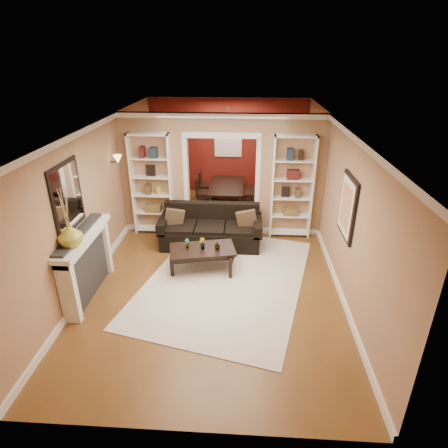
# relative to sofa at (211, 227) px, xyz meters

# --- Properties ---
(floor) EXTENTS (8.00, 8.00, 0.00)m
(floor) POSITION_rel_sofa_xyz_m (0.19, -0.45, -0.43)
(floor) COLOR brown
(floor) RESTS_ON ground
(ceiling) EXTENTS (8.00, 8.00, 0.00)m
(ceiling) POSITION_rel_sofa_xyz_m (0.19, -0.45, 2.27)
(ceiling) COLOR white
(ceiling) RESTS_ON ground
(wall_back) EXTENTS (8.00, 0.00, 8.00)m
(wall_back) POSITION_rel_sofa_xyz_m (0.19, 3.55, 0.92)
(wall_back) COLOR #A57C57
(wall_back) RESTS_ON ground
(wall_front) EXTENTS (8.00, 0.00, 8.00)m
(wall_front) POSITION_rel_sofa_xyz_m (0.19, -4.45, 0.92)
(wall_front) COLOR #A57C57
(wall_front) RESTS_ON ground
(wall_left) EXTENTS (0.00, 8.00, 8.00)m
(wall_left) POSITION_rel_sofa_xyz_m (-2.06, -0.45, 0.92)
(wall_left) COLOR #A57C57
(wall_left) RESTS_ON ground
(wall_right) EXTENTS (0.00, 8.00, 8.00)m
(wall_right) POSITION_rel_sofa_xyz_m (2.44, -0.45, 0.92)
(wall_right) COLOR #A57C57
(wall_right) RESTS_ON ground
(partition_wall) EXTENTS (4.50, 0.15, 2.70)m
(partition_wall) POSITION_rel_sofa_xyz_m (0.19, 0.75, 0.92)
(partition_wall) COLOR #A57C57
(partition_wall) RESTS_ON floor
(red_back_panel) EXTENTS (4.44, 0.04, 2.64)m
(red_back_panel) POSITION_rel_sofa_xyz_m (0.19, 3.52, 0.89)
(red_back_panel) COLOR maroon
(red_back_panel) RESTS_ON floor
(dining_window) EXTENTS (0.78, 0.03, 0.98)m
(dining_window) POSITION_rel_sofa_xyz_m (0.19, 3.48, 1.12)
(dining_window) COLOR #8CA5CC
(dining_window) RESTS_ON wall_back
(area_rug) EXTENTS (3.57, 4.36, 0.01)m
(area_rug) POSITION_rel_sofa_xyz_m (0.40, -1.37, -0.42)
(area_rug) COLOR beige
(area_rug) RESTS_ON floor
(sofa) EXTENTS (2.19, 0.95, 0.86)m
(sofa) POSITION_rel_sofa_xyz_m (0.00, 0.00, 0.00)
(sofa) COLOR black
(sofa) RESTS_ON floor
(pillow_left) EXTENTS (0.41, 0.20, 0.40)m
(pillow_left) POSITION_rel_sofa_xyz_m (-0.78, -0.02, 0.19)
(pillow_left) COLOR brown
(pillow_left) RESTS_ON sofa
(pillow_right) EXTENTS (0.41, 0.12, 0.41)m
(pillow_right) POSITION_rel_sofa_xyz_m (0.78, -0.02, 0.20)
(pillow_right) COLOR brown
(pillow_right) RESTS_ON sofa
(coffee_table) EXTENTS (1.33, 0.90, 0.46)m
(coffee_table) POSITION_rel_sofa_xyz_m (-0.06, -1.04, -0.20)
(coffee_table) COLOR black
(coffee_table) RESTS_ON floor
(plant_left) EXTENTS (0.12, 0.13, 0.21)m
(plant_left) POSITION_rel_sofa_xyz_m (-0.34, -1.04, 0.14)
(plant_left) COLOR #336626
(plant_left) RESTS_ON coffee_table
(plant_center) EXTENTS (0.15, 0.15, 0.22)m
(plant_center) POSITION_rel_sofa_xyz_m (-0.06, -1.04, 0.14)
(plant_center) COLOR #336626
(plant_center) RESTS_ON coffee_table
(plant_right) EXTENTS (0.15, 0.15, 0.20)m
(plant_right) POSITION_rel_sofa_xyz_m (0.23, -1.04, 0.13)
(plant_right) COLOR #336626
(plant_right) RESTS_ON coffee_table
(bookshelf_left) EXTENTS (0.90, 0.30, 2.30)m
(bookshelf_left) POSITION_rel_sofa_xyz_m (-1.36, 0.58, 0.72)
(bookshelf_left) COLOR white
(bookshelf_left) RESTS_ON floor
(bookshelf_right) EXTENTS (0.90, 0.30, 2.30)m
(bookshelf_right) POSITION_rel_sofa_xyz_m (1.74, 0.58, 0.72)
(bookshelf_right) COLOR white
(bookshelf_right) RESTS_ON floor
(fireplace) EXTENTS (0.32, 1.70, 1.16)m
(fireplace) POSITION_rel_sofa_xyz_m (-1.90, -1.95, 0.15)
(fireplace) COLOR white
(fireplace) RESTS_ON floor
(vase) EXTENTS (0.45, 0.45, 0.38)m
(vase) POSITION_rel_sofa_xyz_m (-1.90, -2.35, 0.92)
(vase) COLOR #AAA836
(vase) RESTS_ON fireplace
(mirror) EXTENTS (0.03, 0.95, 1.10)m
(mirror) POSITION_rel_sofa_xyz_m (-2.04, -1.95, 1.37)
(mirror) COLOR silver
(mirror) RESTS_ON wall_left
(wall_sconce) EXTENTS (0.18, 0.18, 0.22)m
(wall_sconce) POSITION_rel_sofa_xyz_m (-1.96, 0.10, 1.40)
(wall_sconce) COLOR #FFE0A5
(wall_sconce) RESTS_ON wall_left
(framed_art) EXTENTS (0.04, 0.85, 1.05)m
(framed_art) POSITION_rel_sofa_xyz_m (2.40, -1.45, 1.12)
(framed_art) COLOR black
(framed_art) RESTS_ON wall_right
(dining_table) EXTENTS (1.66, 0.92, 0.58)m
(dining_table) POSITION_rel_sofa_xyz_m (0.25, 2.33, -0.14)
(dining_table) COLOR black
(dining_table) RESTS_ON floor
(dining_chair_nw) EXTENTS (0.56, 0.56, 0.90)m
(dining_chair_nw) POSITION_rel_sofa_xyz_m (-0.30, 2.03, 0.02)
(dining_chair_nw) COLOR black
(dining_chair_nw) RESTS_ON floor
(dining_chair_ne) EXTENTS (0.59, 0.59, 0.93)m
(dining_chair_ne) POSITION_rel_sofa_xyz_m (0.80, 2.03, 0.04)
(dining_chair_ne) COLOR black
(dining_chair_ne) RESTS_ON floor
(dining_chair_sw) EXTENTS (0.58, 0.58, 0.89)m
(dining_chair_sw) POSITION_rel_sofa_xyz_m (-0.30, 2.63, 0.02)
(dining_chair_sw) COLOR black
(dining_chair_sw) RESTS_ON floor
(dining_chair_se) EXTENTS (0.46, 0.46, 0.79)m
(dining_chair_se) POSITION_rel_sofa_xyz_m (0.80, 2.63, -0.03)
(dining_chair_se) COLOR black
(dining_chair_se) RESTS_ON floor
(chandelier) EXTENTS (0.50, 0.50, 0.30)m
(chandelier) POSITION_rel_sofa_xyz_m (0.19, 2.25, 1.59)
(chandelier) COLOR #322416
(chandelier) RESTS_ON ceiling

